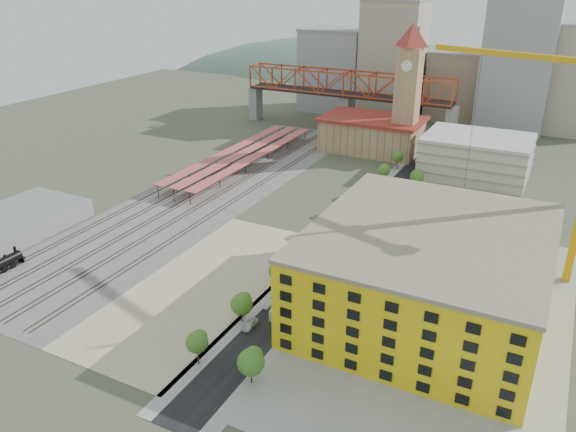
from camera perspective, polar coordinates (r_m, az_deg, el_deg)
The scene contains 30 objects.
ground at distance 149.83m, azimuth -0.15°, elevation -1.85°, with size 400.00×400.00×0.00m, color #474C38.
ballast_strip at distance 180.81m, azimuth -7.80°, elevation 2.57°, with size 36.00×165.00×0.06m, color #605E59.
dirt_lot at distance 128.00m, azimuth -8.27°, elevation -6.93°, with size 28.00×67.00×0.06m, color tan.
street_asphalt at distance 156.70m, azimuth 7.58°, elevation -0.86°, with size 12.00×170.00×0.06m, color black.
sidewalk_west at distance 158.39m, azimuth 5.72°, elevation -0.49°, with size 3.00×170.00×0.04m, color gray.
sidewalk_east at distance 155.19m, azimuth 9.49°, elevation -1.25°, with size 3.00×170.00×0.04m, color gray.
construction_pad at distance 120.48m, azimuth 14.93°, elevation -9.70°, with size 50.00×90.00×0.06m, color gray.
rail_tracks at distance 181.74m, azimuth -8.27°, elevation 2.70°, with size 26.56×160.00×0.18m.
platform_canopies at distance 203.76m, azimuth -4.66°, elevation 6.36°, with size 16.00×80.00×4.12m.
station_hall at distance 220.64m, azimuth 8.54°, elevation 8.27°, with size 38.00×24.00×13.10m.
clock_tower at distance 210.30m, azimuth 12.16°, elevation 13.41°, with size 12.00×12.00×52.00m.
parking_garage at distance 200.38m, azimuth 18.57°, elevation 5.78°, with size 34.00×26.00×14.00m, color silver.
truss_bridge at distance 245.56m, azimuth 6.01°, elevation 12.91°, with size 94.00×9.60×25.60m.
construction_building at distance 116.16m, azimuth 13.98°, elevation -5.52°, with size 44.60×50.60×18.80m.
warehouse at distance 168.30m, azimuth -25.64°, elevation -0.42°, with size 22.00×32.00×5.00m, color gray.
street_trees at distance 148.18m, azimuth 6.26°, elevation -2.31°, with size 15.40×124.40×8.00m.
skyline at distance 271.23m, azimuth 15.64°, elevation 14.07°, with size 133.00×46.00×60.00m.
distant_hills at distance 406.96m, azimuth 22.87°, elevation 1.10°, with size 647.00×264.00×227.00m.
site_trailer_a at distance 117.06m, azimuth -0.61°, elevation -9.18°, with size 2.28×8.68×2.38m, color silver.
site_trailer_b at distance 122.02m, azimuth 0.83°, elevation -7.68°, with size 2.27×8.61×2.36m, color silver.
site_trailer_c at distance 126.73m, azimuth 2.05°, elevation -6.40°, with size 2.28×8.67×2.37m, color silver.
site_trailer_d at distance 140.34m, azimuth 5.00°, elevation -3.20°, with size 2.64×10.02×2.74m, color silver.
car_0 at distance 112.78m, azimuth -3.90°, elevation -10.93°, with size 1.80×4.47×1.52m, color silver.
car_1 at distance 118.97m, azimuth -1.77°, elevation -8.86°, with size 1.53×4.39×1.45m, color #A6A6AB.
car_2 at distance 137.45m, azimuth 3.02°, elevation -4.03°, with size 2.61×5.66×1.57m, color black.
car_3 at distance 164.04m, azimuth 7.54°, elevation 0.56°, with size 1.96×4.82×1.40m, color navy.
car_4 at distance 113.54m, azimuth -0.10°, elevation -10.64°, with size 1.64×4.08×1.39m, color silver.
car_5 at distance 130.99m, azimuth 4.43°, elevation -5.61°, with size 1.52×4.36×1.44m, color #A9A8AE.
car_6 at distance 148.81m, azimuth 7.65°, elevation -1.94°, with size 2.55×5.54×1.54m, color black.
car_7 at distance 172.92m, azimuth 10.77°, elevation 1.63°, with size 2.24×5.52×1.60m, color navy.
Camera 1 is at (61.69, -120.07, 65.02)m, focal length 35.00 mm.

